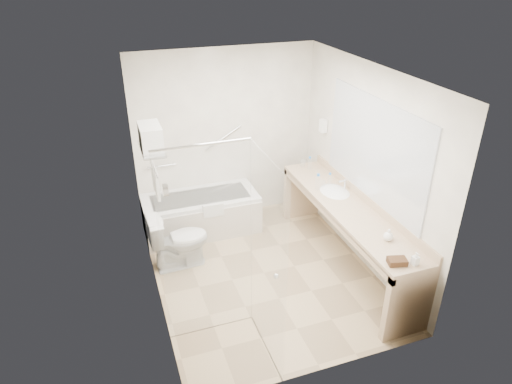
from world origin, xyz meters
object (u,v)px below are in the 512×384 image
object	(u,v)px
water_bottle_left	(318,182)
vanity_counter	(346,221)
toilet	(179,241)
amenity_basket	(397,261)
bathtub	(201,214)

from	to	relation	value
water_bottle_left	vanity_counter	bearing A→B (deg)	-73.89
toilet	water_bottle_left	bearing A→B (deg)	-97.49
amenity_basket	water_bottle_left	xyz separation A→B (m)	(-0.03, 1.71, 0.07)
toilet	water_bottle_left	world-z (taller)	water_bottle_left
amenity_basket	vanity_counter	bearing A→B (deg)	83.94
toilet	water_bottle_left	distance (m)	1.92
amenity_basket	water_bottle_left	distance (m)	1.71
bathtub	toilet	bearing A→B (deg)	-122.16
bathtub	toilet	xyz separation A→B (m)	(-0.45, -0.72, 0.09)
water_bottle_left	toilet	bearing A→B (deg)	175.44
vanity_counter	toilet	size ratio (longest dim) A/B	3.62
toilet	amenity_basket	xyz separation A→B (m)	(1.85, -1.86, 0.52)
water_bottle_left	bathtub	bearing A→B (deg)	147.86
vanity_counter	water_bottle_left	size ratio (longest dim) A/B	12.17
bathtub	water_bottle_left	distance (m)	1.76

